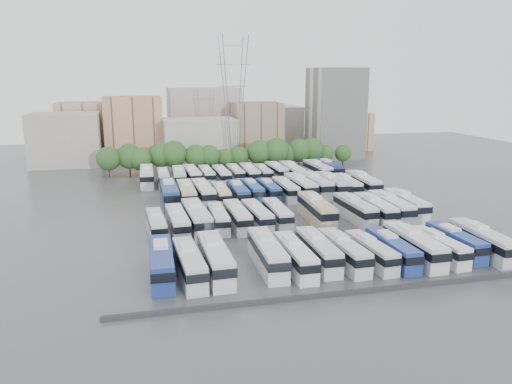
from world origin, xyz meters
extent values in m
plane|color=#424447|center=(0.00, 0.00, 0.00)|extent=(220.00, 220.00, 0.00)
cube|color=#2D2D30|center=(0.00, -33.00, 0.25)|extent=(56.00, 0.50, 0.50)
cylinder|color=black|center=(-30.18, 42.02, 1.21)|extent=(0.36, 0.36, 2.41)
sphere|color=#234C1E|center=(-30.18, 42.02, 4.48)|extent=(5.79, 5.79, 5.79)
cylinder|color=black|center=(-25.32, 42.75, 1.28)|extent=(0.36, 0.36, 2.56)
sphere|color=#234C1E|center=(-25.32, 42.75, 4.75)|extent=(6.13, 6.13, 6.13)
cylinder|color=black|center=(-22.74, 41.25, 1.11)|extent=(0.36, 0.36, 2.23)
sphere|color=#234C1E|center=(-22.74, 41.25, 4.14)|extent=(5.35, 5.35, 5.35)
cylinder|color=black|center=(-17.74, 42.83, 1.28)|extent=(0.36, 0.36, 2.55)
sphere|color=#234C1E|center=(-17.74, 42.83, 4.74)|extent=(6.13, 6.13, 6.13)
cylinder|color=black|center=(-14.69, 41.82, 1.36)|extent=(0.36, 0.36, 2.73)
sphere|color=#234C1E|center=(-14.69, 41.82, 5.06)|extent=(6.54, 6.54, 6.54)
cylinder|color=black|center=(-9.37, 41.32, 1.19)|extent=(0.36, 0.36, 2.39)
sphere|color=#234C1E|center=(-9.37, 41.32, 4.43)|extent=(5.73, 5.73, 5.73)
cylinder|color=black|center=(-6.04, 41.60, 1.15)|extent=(0.36, 0.36, 2.29)
sphere|color=#234C1E|center=(-6.04, 41.60, 4.26)|extent=(5.50, 5.50, 5.50)
cylinder|color=black|center=(-1.91, 42.19, 0.96)|extent=(0.36, 0.36, 1.92)
sphere|color=#234C1E|center=(-1.91, 42.19, 3.57)|extent=(4.62, 4.62, 4.62)
cylinder|color=black|center=(1.66, 41.90, 1.03)|extent=(0.36, 0.36, 2.06)
sphere|color=#234C1E|center=(1.66, 41.90, 3.82)|extent=(4.94, 4.94, 4.94)
cylinder|color=black|center=(6.85, 41.74, 1.29)|extent=(0.36, 0.36, 2.57)
sphere|color=#234C1E|center=(6.85, 41.74, 4.78)|extent=(6.18, 6.18, 6.18)
cylinder|color=black|center=(11.25, 41.17, 1.36)|extent=(0.36, 0.36, 2.73)
sphere|color=#234C1E|center=(11.25, 41.17, 5.07)|extent=(6.55, 6.55, 6.55)
cylinder|color=black|center=(14.52, 42.82, 1.05)|extent=(0.36, 0.36, 2.11)
sphere|color=#234C1E|center=(14.52, 42.82, 3.91)|extent=(5.06, 5.06, 5.06)
cylinder|color=black|center=(17.89, 42.52, 1.27)|extent=(0.36, 0.36, 2.54)
sphere|color=#234C1E|center=(17.89, 42.52, 4.71)|extent=(6.08, 6.08, 6.08)
cylinder|color=black|center=(21.49, 42.59, 1.28)|extent=(0.36, 0.36, 2.55)
sphere|color=#234C1E|center=(21.49, 42.59, 4.74)|extent=(6.13, 6.13, 6.13)
cylinder|color=black|center=(25.18, 42.84, 0.96)|extent=(0.36, 0.36, 1.91)
sphere|color=#234C1E|center=(25.18, 42.84, 3.55)|extent=(4.59, 4.59, 4.59)
cylinder|color=black|center=(30.34, 42.75, 0.93)|extent=(0.36, 0.36, 1.87)
sphere|color=#234C1E|center=(30.34, 42.75, 3.47)|extent=(4.48, 4.48, 4.48)
cube|color=#9E998E|center=(-42.00, 62.00, 7.00)|extent=(18.00, 14.00, 14.00)
cube|color=tan|center=(-24.00, 68.00, 9.00)|extent=(16.00, 12.00, 18.00)
cube|color=#ADA89E|center=(-6.00, 60.00, 6.00)|extent=(20.00, 14.00, 12.00)
cube|color=gray|center=(12.00, 66.00, 8.00)|extent=(14.00, 12.00, 16.00)
cube|color=gray|center=(-2.00, 80.00, 10.00)|extent=(22.00, 16.00, 20.00)
cube|color=tan|center=(-38.00, 78.00, 8.00)|extent=(16.00, 14.00, 16.00)
cube|color=#A39E93|center=(20.00, 78.00, 7.00)|extent=(18.00, 14.00, 14.00)
cube|color=tan|center=(44.00, 72.00, 6.00)|extent=(14.00, 12.00, 12.00)
cube|color=gray|center=(-14.00, 74.00, 5.00)|extent=(12.00, 10.00, 10.00)
cube|color=silver|center=(34.00, 58.00, 13.00)|extent=(14.00, 14.00, 26.00)
cylinder|color=slate|center=(0.00, 48.00, 17.00)|extent=(2.90, 2.91, 33.83)
cylinder|color=slate|center=(0.00, 52.00, 17.00)|extent=(2.90, 2.91, 33.83)
cylinder|color=slate|center=(4.00, 48.00, 17.00)|extent=(2.90, 2.91, 33.83)
cylinder|color=slate|center=(4.00, 52.00, 17.00)|extent=(2.90, 2.91, 33.83)
cube|color=slate|center=(2.00, 50.00, 31.28)|extent=(4.50, 0.30, 0.30)
cube|color=slate|center=(2.00, 50.00, 26.52)|extent=(9.00, 0.30, 0.30)
cube|color=slate|center=(2.00, 50.00, 21.08)|extent=(7.00, 0.30, 0.30)
cube|color=navy|center=(-21.37, -22.99, 1.73)|extent=(2.93, 12.29, 3.46)
cube|color=black|center=(-21.37, -23.14, 2.39)|extent=(3.06, 12.47, 1.02)
cube|color=silver|center=(-21.32, -21.46, 3.69)|extent=(1.82, 3.30, 0.45)
cube|color=silver|center=(-18.16, -24.06, 1.66)|extent=(3.08, 11.85, 3.33)
cube|color=black|center=(-18.15, -24.20, 2.30)|extent=(3.20, 12.03, 0.98)
cube|color=silver|center=(-18.23, -22.59, 3.54)|extent=(1.82, 3.21, 0.43)
cube|color=silver|center=(-14.91, -23.41, 1.79)|extent=(2.81, 12.66, 3.58)
cube|color=black|center=(-14.91, -23.57, 2.47)|extent=(2.94, 12.85, 1.05)
cube|color=silver|center=(-14.92, -21.84, 3.81)|extent=(1.82, 3.39, 0.46)
cube|color=silver|center=(-8.20, -23.03, 1.76)|extent=(3.01, 12.51, 3.52)
cube|color=black|center=(-8.21, -23.18, 2.44)|extent=(3.14, 12.70, 1.04)
cube|color=silver|center=(-8.16, -21.48, 3.75)|extent=(1.86, 3.37, 0.46)
cube|color=white|center=(-5.01, -24.48, 1.63)|extent=(2.49, 11.51, 3.26)
cube|color=black|center=(-5.01, -24.62, 2.25)|extent=(2.60, 11.69, 0.96)
cube|color=silver|center=(-5.00, -23.04, 3.47)|extent=(1.64, 3.07, 0.42)
cube|color=silver|center=(-1.50, -23.29, 1.65)|extent=(2.69, 11.70, 3.30)
cube|color=black|center=(-1.50, -23.44, 2.28)|extent=(2.81, 11.87, 0.97)
cube|color=silver|center=(-1.47, -21.84, 3.52)|extent=(1.71, 3.14, 0.43)
cube|color=silver|center=(1.63, -24.21, 1.62)|extent=(2.86, 11.49, 3.23)
cube|color=black|center=(1.64, -24.36, 2.23)|extent=(2.98, 11.66, 0.95)
cube|color=silver|center=(1.58, -22.79, 3.44)|extent=(1.73, 3.10, 0.42)
cube|color=silver|center=(5.16, -24.84, 1.50)|extent=(2.79, 10.67, 3.00)
cube|color=black|center=(5.17, -24.98, 2.07)|extent=(2.91, 10.84, 0.88)
cube|color=silver|center=(5.09, -23.52, 3.19)|extent=(1.64, 2.89, 0.39)
cube|color=navy|center=(8.10, -24.98, 1.57)|extent=(2.45, 11.13, 3.15)
cube|color=black|center=(8.10, -25.12, 2.18)|extent=(2.57, 11.30, 0.93)
cube|color=silver|center=(8.11, -23.59, 3.35)|extent=(1.60, 2.98, 0.41)
cube|color=silver|center=(11.39, -24.73, 1.75)|extent=(2.67, 12.35, 3.49)
cube|color=black|center=(11.39, -24.88, 2.42)|extent=(2.80, 12.53, 1.03)
cube|color=silver|center=(11.40, -23.19, 3.72)|extent=(1.76, 3.30, 0.45)
cube|color=silver|center=(14.84, -25.19, 1.50)|extent=(2.74, 10.69, 3.00)
cube|color=black|center=(14.85, -25.32, 2.07)|extent=(2.85, 10.85, 0.88)
cube|color=silver|center=(14.78, -23.86, 3.20)|extent=(1.63, 2.89, 0.39)
cube|color=navy|center=(18.10, -24.10, 1.55)|extent=(2.50, 10.95, 3.09)
cube|color=black|center=(18.11, -24.24, 2.14)|extent=(2.61, 11.12, 0.91)
cube|color=silver|center=(18.08, -22.74, 3.29)|extent=(1.59, 2.94, 0.40)
cube|color=silver|center=(21.37, -25.36, 1.74)|extent=(3.15, 12.41, 3.49)
cube|color=black|center=(21.36, -25.51, 2.41)|extent=(3.28, 12.60, 1.03)
cube|color=silver|center=(21.44, -23.82, 3.71)|extent=(1.89, 3.36, 0.45)
cube|color=silver|center=(-21.26, -6.10, 1.50)|extent=(2.76, 10.70, 3.01)
cube|color=black|center=(-21.25, -6.23, 2.08)|extent=(2.87, 10.87, 0.88)
cube|color=silver|center=(-21.32, -4.77, 3.20)|extent=(1.64, 2.90, 0.39)
cube|color=silver|center=(-18.02, -6.10, 1.66)|extent=(2.95, 11.81, 3.32)
cube|color=black|center=(-18.02, -6.24, 2.30)|extent=(3.08, 11.99, 0.98)
cube|color=silver|center=(-18.08, -4.63, 3.54)|extent=(1.78, 3.19, 0.43)
cube|color=silver|center=(-15.01, -5.43, 1.87)|extent=(3.42, 13.33, 3.74)
cube|color=black|center=(-15.00, -5.59, 2.59)|extent=(3.56, 13.53, 1.10)
cube|color=silver|center=(-15.08, -3.78, 3.99)|extent=(2.03, 3.61, 0.48)
cube|color=silver|center=(-11.49, -4.94, 1.51)|extent=(2.50, 10.72, 3.03)
cube|color=black|center=(-11.49, -5.07, 2.09)|extent=(2.61, 10.89, 0.89)
cube|color=silver|center=(-11.46, -3.61, 3.22)|extent=(1.58, 2.88, 0.39)
cube|color=silver|center=(-8.40, -5.07, 1.63)|extent=(2.52, 11.50, 3.25)
cube|color=black|center=(-8.40, -5.21, 2.25)|extent=(2.64, 11.67, 0.96)
cube|color=silver|center=(-8.41, -3.63, 3.46)|extent=(1.65, 3.07, 0.42)
cube|color=silver|center=(-5.16, -5.17, 1.59)|extent=(2.89, 11.32, 3.18)
cube|color=black|center=(-5.15, -5.31, 2.20)|extent=(3.01, 11.50, 0.94)
cube|color=silver|center=(-5.22, -3.77, 3.39)|extent=(1.72, 3.06, 0.41)
cube|color=silver|center=(-1.69, -4.89, 1.57)|extent=(2.53, 11.15, 3.15)
cube|color=black|center=(-1.70, -5.03, 2.18)|extent=(2.65, 11.32, 0.93)
cube|color=silver|center=(-1.67, -3.50, 3.35)|extent=(1.62, 2.99, 0.41)
cube|color=tan|center=(4.99, -5.19, 1.88)|extent=(3.44, 13.40, 3.76)
cube|color=black|center=(4.99, -5.35, 2.60)|extent=(3.58, 13.60, 1.11)
cube|color=silver|center=(5.07, -3.53, 4.01)|extent=(2.04, 3.63, 0.49)
cube|color=silver|center=(11.63, -5.81, 1.72)|extent=(2.79, 12.21, 3.45)
cube|color=black|center=(11.63, -5.96, 2.38)|extent=(2.91, 12.39, 1.01)
cube|color=silver|center=(11.60, -4.29, 3.67)|extent=(1.78, 3.27, 0.45)
cube|color=silver|center=(14.98, -6.60, 1.73)|extent=(2.89, 12.27, 3.46)
cube|color=black|center=(14.98, -6.76, 2.39)|extent=(3.01, 12.45, 1.02)
cube|color=silver|center=(15.02, -5.08, 3.68)|extent=(1.81, 3.30, 0.45)
cube|color=silver|center=(18.09, -6.13, 1.78)|extent=(3.01, 12.65, 3.56)
cube|color=black|center=(18.09, -6.29, 2.46)|extent=(3.14, 12.84, 1.05)
cube|color=silver|center=(18.13, -4.56, 3.79)|extent=(1.87, 3.40, 0.46)
cube|color=silver|center=(21.65, -4.92, 1.74)|extent=(3.05, 12.37, 3.48)
cube|color=black|center=(21.65, -5.08, 2.41)|extent=(3.18, 12.56, 1.02)
cube|color=silver|center=(21.71, -3.39, 3.71)|extent=(1.86, 3.34, 0.45)
cube|color=navy|center=(-17.96, 12.34, 1.90)|extent=(2.85, 13.40, 3.80)
cube|color=black|center=(-17.96, 12.17, 2.62)|extent=(2.98, 13.60, 1.12)
cube|color=silver|center=(-17.96, 14.01, 4.04)|extent=(1.90, 3.57, 0.49)
cube|color=#C5B987|center=(-14.81, 11.77, 1.80)|extent=(2.78, 12.74, 3.61)
cube|color=black|center=(-14.82, 11.61, 2.49)|extent=(2.91, 12.94, 1.06)
cube|color=silver|center=(-14.80, 13.36, 3.84)|extent=(1.82, 3.41, 0.47)
cube|color=silver|center=(-11.57, 12.12, 1.78)|extent=(3.21, 12.67, 3.56)
cube|color=black|center=(-11.57, 11.96, 2.46)|extent=(3.34, 12.86, 1.05)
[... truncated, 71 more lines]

